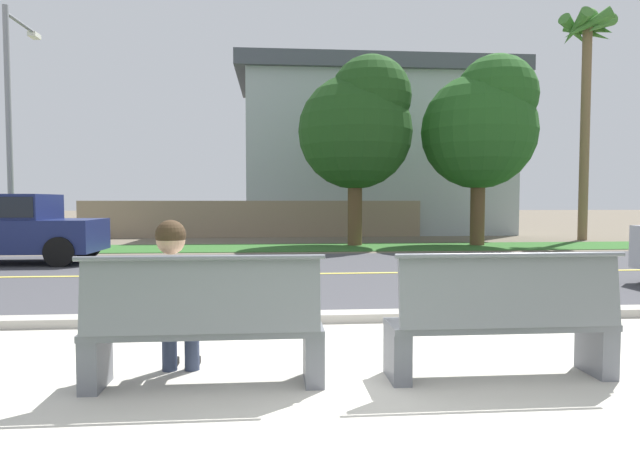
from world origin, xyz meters
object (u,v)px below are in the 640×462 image
(shade_tree_far_left, at_px, (359,124))
(palm_tree_tall, at_px, (587,55))
(bench_right, at_px, (502,323))
(streetlamp, at_px, (12,112))
(seated_person_white, at_px, (174,295))
(shade_tree_left, at_px, (483,123))
(bench_left, at_px, (205,329))

(shade_tree_far_left, bearing_deg, palm_tree_tall, 11.93)
(bench_right, relative_size, streetlamp, 0.26)
(seated_person_white, distance_m, shade_tree_left, 14.72)
(seated_person_white, xyz_separation_m, shade_tree_far_left, (3.40, 12.69, 3.09))
(seated_person_white, xyz_separation_m, palm_tree_tall, (11.71, 14.44, 5.82))
(shade_tree_far_left, bearing_deg, streetlamp, -175.39)
(bench_left, xyz_separation_m, seated_person_white, (-0.25, 0.17, 0.22))
(shade_tree_far_left, relative_size, shade_tree_left, 0.99)
(shade_tree_far_left, bearing_deg, bench_right, -93.97)
(bench_right, bearing_deg, streetlamp, 126.66)
(shade_tree_far_left, bearing_deg, bench_left, -103.78)
(bench_left, distance_m, bench_right, 2.26)
(bench_right, xyz_separation_m, seated_person_white, (-2.51, 0.17, 0.22))
(streetlamp, height_order, shade_tree_left, streetlamp)
(bench_right, xyz_separation_m, shade_tree_far_left, (0.89, 12.86, 3.32))
(bench_right, height_order, shade_tree_left, shade_tree_left)
(bench_right, bearing_deg, palm_tree_tall, 57.80)
(bench_left, height_order, bench_right, same)
(seated_person_white, height_order, shade_tree_far_left, shade_tree_far_left)
(shade_tree_left, height_order, palm_tree_tall, palm_tree_tall)
(shade_tree_far_left, relative_size, palm_tree_tall, 0.72)
(bench_left, relative_size, seated_person_white, 1.40)
(bench_left, relative_size, shade_tree_left, 0.30)
(bench_right, bearing_deg, bench_left, 180.00)
(bench_left, xyz_separation_m, shade_tree_left, (6.99, 12.61, 3.34))
(bench_right, height_order, shade_tree_far_left, shade_tree_far_left)
(bench_right, bearing_deg, shade_tree_left, 69.45)
(bench_right, distance_m, streetlamp, 15.41)
(bench_right, relative_size, seated_person_white, 1.40)
(streetlamp, distance_m, shade_tree_left, 13.71)
(streetlamp, bearing_deg, shade_tree_left, 2.28)
(bench_right, relative_size, shade_tree_left, 0.30)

